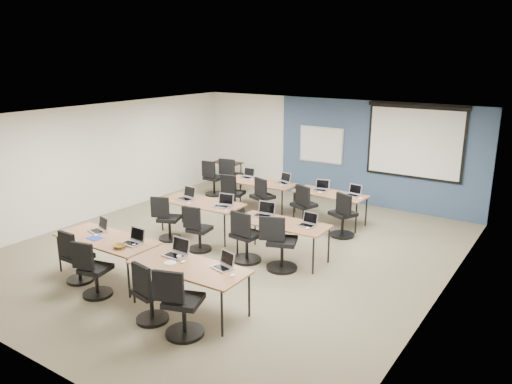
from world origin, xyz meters
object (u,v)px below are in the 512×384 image
Objects in this scene: projector_screen at (415,138)px; laptop_6 at (264,212)px; laptop_0 at (100,228)px; training_table_front_right at (189,268)px; task_chair_7 at (280,247)px; task_chair_10 at (303,209)px; training_table_back_left at (260,184)px; laptop_11 at (354,193)px; spare_chair_b at (213,181)px; task_chair_1 at (93,274)px; training_table_front_left at (106,240)px; laptop_4 at (187,196)px; laptop_10 at (321,188)px; task_chair_3 at (180,308)px; laptop_9 at (284,181)px; training_table_mid_left at (201,204)px; whiteboard at (321,145)px; task_chair_5 at (198,233)px; laptop_3 at (224,264)px; spare_chair_a at (232,180)px; task_chair_0 at (76,261)px; laptop_1 at (134,240)px; task_chair_9 at (262,201)px; laptop_5 at (224,203)px; training_table_back_right at (330,195)px; laptop_8 at (247,175)px; task_chair_6 at (245,241)px; task_chair_11 at (343,218)px; task_chair_2 at (149,298)px; task_chair_4 at (167,222)px; training_table_mid_right at (282,225)px; laptop_2 at (177,251)px; laptop_7 at (308,222)px; task_chair_8 at (233,197)px.

laptop_6 is (-1.67, -4.07, -1.09)m from projector_screen.
training_table_front_right is at bearing 8.04° from laptop_0.
task_chair_7 reaches higher than task_chair_10.
laptop_6 reaches higher than training_table_back_left.
laptop_11 is 0.32× the size of spare_chair_b.
training_table_front_left is at bearing 108.89° from task_chair_1.
laptop_4 reaches higher than laptop_10.
task_chair_3 is 5.69m from laptop_11.
projector_screen is 7.41× the size of laptop_9.
training_table_mid_left is at bearing 142.99° from task_chair_7.
training_table_front_left is 3.05m from laptop_6.
whiteboard is 3.97× the size of laptop_10.
task_chair_3 is (-0.90, -7.40, -1.46)m from projector_screen.
laptop_6 reaches higher than task_chair_5.
whiteboard reaches higher than laptop_3.
projector_screen is at bearing 96.60° from laptop_3.
laptop_6 is 4.19m from spare_chair_a.
laptop_10 is at bearing 69.79° from task_chair_0.
task_chair_9 reaches higher than laptop_1.
laptop_5 is at bearing 8.07° from laptop_4.
training_table_back_right is 2.45m from laptop_8.
task_chair_6 is 2.46m from task_chair_11.
training_table_front_right is 3.37m from training_table_mid_left.
task_chair_1 is 2.69× the size of laptop_4.
task_chair_7 is at bearing -4.68° from task_chair_5.
task_chair_10 is at bearing -18.45° from spare_chair_b.
task_chair_3 is (0.63, -0.02, 0.03)m from task_chair_2.
projector_screen reaches higher than task_chair_10.
task_chair_4 is at bearing -127.82° from projector_screen.
task_chair_0 is 2.67m from task_chair_3.
training_table_mid_right is 3.01m from laptop_9.
projector_screen reaches higher than laptop_8.
training_table_mid_left is 5.29× the size of laptop_2.
laptop_11 is 0.88m from task_chair_11.
laptop_0 is at bearing -100.54° from training_table_mid_left.
laptop_1 is (0.53, -4.68, 0.11)m from training_table_back_left.
projector_screen is 1.34× the size of training_table_back_left.
task_chair_10 is at bearing 63.30° from task_chair_1.
laptop_3 is (0.91, 0.04, -0.01)m from laptop_2.
whiteboard is 4.11m from laptop_5.
training_table_front_left is 1.08× the size of training_table_back_left.
laptop_9 reaches higher than task_chair_2.
laptop_7 reaches higher than training_table_front_right.
laptop_6 is at bearing -53.87° from laptop_9.
training_table_back_right is at bearing 109.69° from laptop_7.
laptop_8 reaches higher than task_chair_0.
laptop_7 is at bearing 46.03° from task_chair_0.
laptop_5 reaches higher than task_chair_8.
whiteboard reaches higher than task_chair_0.
laptop_9 is (-0.94, 4.90, -0.00)m from laptop_2.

